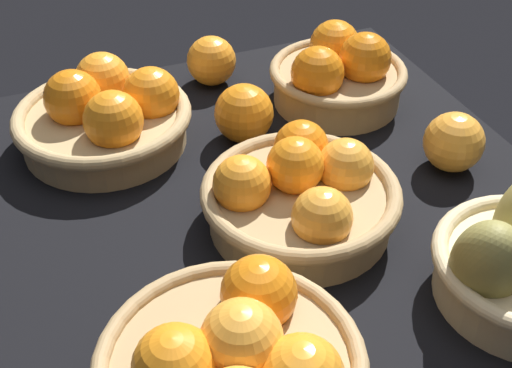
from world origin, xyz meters
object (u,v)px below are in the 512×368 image
at_px(basket_center, 301,194).
at_px(loose_orange_back_gap, 211,61).
at_px(loose_orange_front_gap, 244,113).
at_px(basket_far_left, 338,74).
at_px(loose_orange_side_gap, 454,142).
at_px(basket_near_left, 106,115).

xyz_separation_m(basket_center, loose_orange_back_gap, (-0.36, 0.01, -0.00)).
bearing_deg(loose_orange_back_gap, loose_orange_front_gap, -3.12).
height_order(basket_far_left, loose_orange_back_gap, basket_far_left).
relative_size(basket_center, loose_orange_side_gap, 2.98).
distance_m(basket_near_left, loose_orange_front_gap, 0.19).
xyz_separation_m(basket_center, loose_orange_front_gap, (-0.19, 0.00, -0.00)).
height_order(loose_orange_front_gap, loose_orange_side_gap, loose_orange_front_gap).
xyz_separation_m(basket_near_left, loose_orange_back_gap, (-0.10, 0.19, -0.00)).
bearing_deg(loose_orange_front_gap, basket_center, -0.43).
bearing_deg(loose_orange_back_gap, basket_near_left, -61.88).
distance_m(basket_near_left, loose_orange_back_gap, 0.21).
xyz_separation_m(loose_orange_front_gap, loose_orange_side_gap, (0.17, 0.23, -0.00)).
bearing_deg(loose_orange_side_gap, loose_orange_front_gap, -125.54).
height_order(loose_orange_front_gap, loose_orange_back_gap, loose_orange_front_gap).
relative_size(basket_far_left, basket_center, 0.86).
height_order(basket_far_left, loose_orange_front_gap, basket_far_left).
bearing_deg(loose_orange_front_gap, basket_far_left, 104.02).
xyz_separation_m(basket_near_left, loose_orange_front_gap, (0.06, 0.18, -0.00)).
bearing_deg(loose_orange_front_gap, basket_near_left, -109.80).
relative_size(loose_orange_front_gap, loose_orange_side_gap, 1.04).
xyz_separation_m(basket_far_left, loose_orange_side_gap, (0.21, 0.06, -0.01)).
height_order(basket_far_left, loose_orange_side_gap, basket_far_left).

